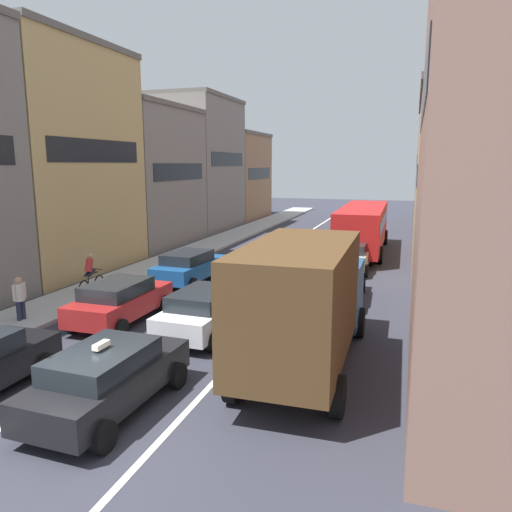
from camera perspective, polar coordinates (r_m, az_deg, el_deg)
ground_plane at (r=11.18m, az=-20.40°, el=-19.31°), size 140.00×140.00×0.00m
sidewalk_left at (r=30.85m, az=-7.31°, el=0.55°), size 2.60×64.00×0.14m
lane_stripe_left at (r=29.12m, az=1.64°, el=-0.11°), size 0.16×60.00×0.01m
lane_stripe_right at (r=28.38m, az=8.25°, el=-0.50°), size 0.16×60.00×0.01m
building_row_left at (r=33.85m, az=-15.04°, el=9.91°), size 7.20×43.90×11.39m
building_row_right at (r=28.44m, az=25.61°, el=10.10°), size 7.20×43.90×13.42m
removalist_box_truck at (r=12.98m, az=5.79°, el=-4.97°), size 2.80×7.74×3.58m
taxi_centre_lane_front at (r=11.67m, az=-17.00°, el=-13.38°), size 2.17×4.36×1.66m
sedan_centre_lane_second at (r=16.02m, az=-5.92°, el=-6.30°), size 2.18×4.36×1.49m
wagon_left_lane_second at (r=17.71m, az=-15.63°, el=-5.00°), size 2.06×4.30×1.49m
hatchback_centre_lane_third at (r=21.95m, az=0.91°, el=-1.58°), size 2.17×4.35×1.49m
sedan_left_lane_third at (r=22.82m, az=-7.83°, el=-1.20°), size 2.26×4.40×1.49m
sedan_right_lane_behind_truck at (r=20.11m, az=9.56°, el=-2.87°), size 2.20×4.37×1.49m
wagon_right_lane_far at (r=25.81m, az=11.02°, el=0.08°), size 2.06×4.30×1.49m
bus_mid_queue_primary at (r=30.90m, az=12.39°, el=3.57°), size 2.93×10.54×2.90m
cyclist_on_sidewalk at (r=21.98m, az=-18.82°, el=-2.00°), size 0.50×1.73×1.72m
pedestrian_mid_sidewalk at (r=18.74m, az=-25.93°, el=-4.36°), size 0.34×0.54×1.66m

